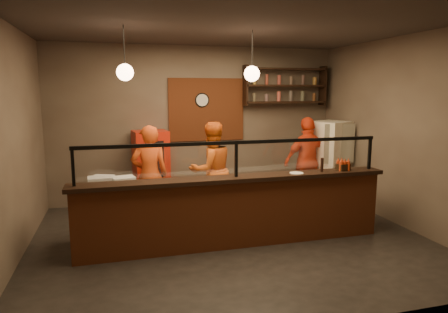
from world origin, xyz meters
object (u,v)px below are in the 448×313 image
object	(u,v)px
wall_clock	(202,100)
cook_mid	(211,170)
cook_right	(308,161)
fridge	(330,162)
red_cooler	(151,169)
pizza_dough	(236,180)
cook_left	(150,175)
pepper_mill	(322,165)
condiment_caddy	(343,167)

from	to	relation	value
wall_clock	cook_mid	distance (m)	1.79
cook_right	fridge	xyz separation A→B (m)	(0.55, 0.08, -0.05)
red_cooler	pizza_dough	distance (m)	2.35
cook_left	pepper_mill	xyz separation A→B (m)	(2.51, -1.39, 0.31)
cook_left	pizza_dough	distance (m)	1.60
fridge	pepper_mill	world-z (taller)	fridge
condiment_caddy	wall_clock	bearing A→B (deg)	120.88
cook_mid	pepper_mill	size ratio (longest dim) A/B	8.16
wall_clock	cook_left	world-z (taller)	wall_clock
cook_left	pepper_mill	world-z (taller)	cook_left
wall_clock	cook_mid	bearing A→B (deg)	-95.26
fridge	wall_clock	bearing A→B (deg)	135.02
cook_mid	red_cooler	size ratio (longest dim) A/B	1.15
wall_clock	cook_left	distance (m)	2.23
cook_mid	pepper_mill	distance (m)	2.05
wall_clock	cook_left	bearing A→B (deg)	-131.73
cook_right	pizza_dough	bearing A→B (deg)	29.10
red_cooler	pepper_mill	world-z (taller)	red_cooler
cook_right	red_cooler	world-z (taller)	cook_right
cook_left	cook_mid	bearing A→B (deg)	-176.12
cook_right	red_cooler	bearing A→B (deg)	-18.90
cook_left	red_cooler	size ratio (longest dim) A/B	1.13
wall_clock	pepper_mill	size ratio (longest dim) A/B	1.40
cook_mid	cook_right	world-z (taller)	cook_right
cook_right	cook_left	bearing A→B (deg)	0.62
cook_left	cook_right	distance (m)	3.20
wall_clock	red_cooler	world-z (taller)	wall_clock
cook_mid	pizza_dough	xyz separation A→B (m)	(0.15, -1.07, 0.03)
wall_clock	condiment_caddy	xyz separation A→B (m)	(1.65, -2.76, -0.99)
cook_left	fridge	xyz separation A→B (m)	(3.73, 0.46, -0.02)
cook_right	pizza_dough	size ratio (longest dim) A/B	4.03
fridge	red_cooler	xyz separation A→B (m)	(-3.61, 0.61, -0.08)
cook_mid	cook_right	bearing A→B (deg)	174.58
cook_right	pizza_dough	xyz separation A→B (m)	(-1.92, -1.36, 0.02)
cook_left	pepper_mill	distance (m)	2.89
cook_left	fridge	bearing A→B (deg)	-173.50
cook_right	condiment_caddy	distance (m)	1.80
pizza_dough	condiment_caddy	distance (m)	1.69
pizza_dough	pepper_mill	xyz separation A→B (m)	(1.25, -0.41, 0.26)
wall_clock	cook_right	size ratio (longest dim) A/B	0.17
condiment_caddy	fridge	bearing A→B (deg)	65.32
wall_clock	red_cooler	bearing A→B (deg)	-164.44
fridge	condiment_caddy	bearing A→B (deg)	-139.50
wall_clock	red_cooler	xyz separation A→B (m)	(-1.11, -0.31, -1.34)
red_cooler	pepper_mill	size ratio (longest dim) A/B	7.10
cook_mid	wall_clock	bearing A→B (deg)	-108.75
fridge	red_cooler	size ratio (longest dim) A/B	1.10
pizza_dough	red_cooler	bearing A→B (deg)	119.11
cook_left	condiment_caddy	bearing A→B (deg)	153.83
cook_left	pepper_mill	size ratio (longest dim) A/B	8.04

